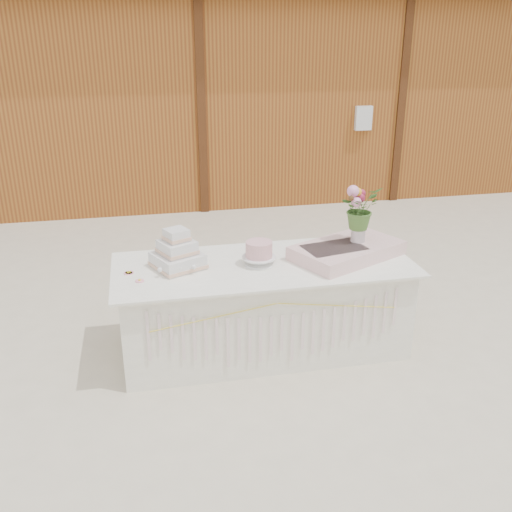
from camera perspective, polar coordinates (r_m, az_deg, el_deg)
The scene contains 9 objects.
ground at distance 4.92m, azimuth 0.73°, elevation -9.10°, with size 80.00×80.00×0.00m, color beige.
barn at distance 10.19m, azimuth -6.98°, elevation 16.80°, with size 12.60×4.60×3.30m.
cake_table at distance 4.73m, azimuth 0.77°, elevation -5.09°, with size 2.40×1.00×0.77m.
wedding_cake at distance 4.50m, azimuth -7.86°, elevation 0.13°, with size 0.47×0.47×0.32m.
pink_cake_stand at distance 4.51m, azimuth 0.30°, elevation 0.41°, with size 0.27×0.27×0.19m.
satin_runner at distance 4.75m, azimuth 9.08°, elevation 0.55°, with size 0.89×0.51×0.11m, color #FECDCC.
flower_vase at distance 4.78m, azimuth 10.18°, elevation 2.37°, with size 0.12×0.12×0.16m, color #AEAEB2.
bouquet at distance 4.71m, azimuth 10.39°, elevation 5.29°, with size 0.31×0.27×0.35m, color #3D6428.
loose_flowers at distance 4.47m, azimuth -11.87°, elevation -1.67°, with size 0.13×0.33×0.02m, color pink, non-canonical shape.
Camera 1 is at (-0.93, -4.12, 2.52)m, focal length 40.00 mm.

